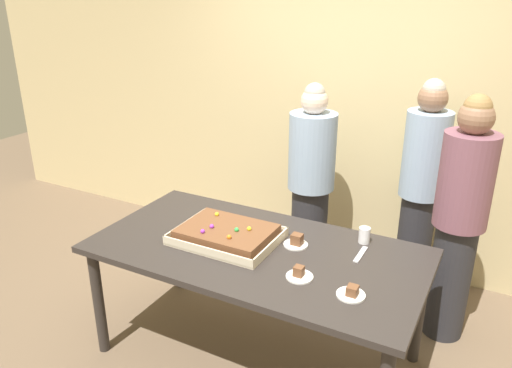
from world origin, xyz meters
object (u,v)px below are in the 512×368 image
plated_slice_near_left (351,293)px  plated_slice_far_left (296,242)px  party_table (257,260)px  person_serving_front (421,187)px  plated_slice_near_right (299,274)px  drink_cup_nearest (364,235)px  person_striped_tie_right (459,218)px  cake_server_utensil (361,254)px  person_green_shirt_behind (311,184)px  sheet_cake (227,234)px

plated_slice_near_left → plated_slice_far_left: bearing=142.2°
party_table → person_serving_front: 1.47m
plated_slice_near_left → plated_slice_far_left: 0.59m
plated_slice_near_right → drink_cup_nearest: 0.59m
plated_slice_near_right → plated_slice_far_left: (-0.16, 0.32, 0.01)m
plated_slice_near_left → person_striped_tie_right: size_ratio=0.09×
cake_server_utensil → plated_slice_near_right: bearing=-119.4°
cake_server_utensil → person_green_shirt_behind: person_green_shirt_behind is taller
cake_server_utensil → plated_slice_far_left: bearing=-169.3°
plated_slice_near_left → sheet_cake: bearing=166.1°
plated_slice_near_left → person_serving_front: 1.49m
sheet_cake → person_striped_tie_right: bearing=33.5°
person_striped_tie_right → plated_slice_far_left: bearing=5.6°
person_serving_front → person_striped_tie_right: person_striped_tie_right is taller
party_table → cake_server_utensil: size_ratio=10.07×
party_table → plated_slice_far_left: plated_slice_far_left is taller
sheet_cake → plated_slice_near_right: bearing=-17.5°
plated_slice_far_left → plated_slice_near_left: bearing=-37.8°
person_serving_front → cake_server_utensil: bearing=28.8°
plated_slice_near_left → plated_slice_near_right: 0.31m
drink_cup_nearest → person_serving_front: person_serving_front is taller
sheet_cake → plated_slice_near_right: (0.57, -0.18, -0.02)m
drink_cup_nearest → cake_server_utensil: bearing=-79.7°
plated_slice_far_left → person_serving_front: bearing=65.2°
plated_slice_far_left → person_green_shirt_behind: bearing=106.9°
plated_slice_near_left → person_green_shirt_behind: bearing=120.3°
party_table → plated_slice_near_left: size_ratio=13.42×
sheet_cake → plated_slice_far_left: size_ratio=4.19×
plated_slice_near_left → person_serving_front: (0.05, 1.49, 0.07)m
person_serving_front → plated_slice_near_left: bearing=34.2°
sheet_cake → drink_cup_nearest: size_ratio=6.28×
person_striped_tie_right → person_serving_front: bearing=-86.9°
plated_slice_far_left → drink_cup_nearest: drink_cup_nearest is taller
plated_slice_far_left → cake_server_utensil: 0.39m
party_table → plated_slice_near_right: size_ratio=13.42×
plated_slice_far_left → person_green_shirt_behind: (-0.28, 0.91, 0.01)m
person_serving_front → party_table: bearing=6.6°
plated_slice_near_right → sheet_cake: bearing=162.5°
plated_slice_far_left → person_serving_front: 1.24m
drink_cup_nearest → person_green_shirt_behind: bearing=132.9°
drink_cup_nearest → person_serving_front: size_ratio=0.06×
plated_slice_near_right → person_striped_tie_right: bearing=55.8°
drink_cup_nearest → person_striped_tie_right: size_ratio=0.06×
sheet_cake → person_striped_tie_right: (1.25, 0.83, 0.04)m
party_table → person_striped_tie_right: (1.04, 0.83, 0.17)m
plated_slice_near_left → cake_server_utensil: 0.44m
sheet_cake → drink_cup_nearest: 0.85m
plated_slice_near_left → person_striped_tie_right: person_striped_tie_right is taller
party_table → cake_server_utensil: 0.63m
plated_slice_near_right → person_green_shirt_behind: (-0.44, 1.24, 0.02)m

